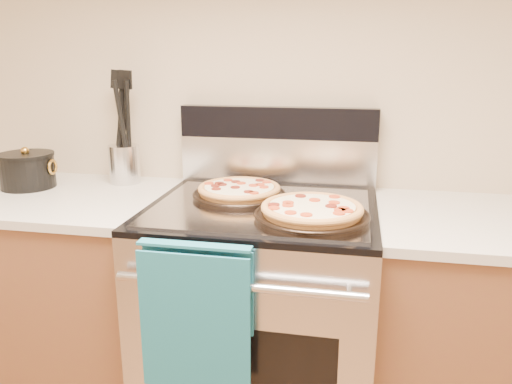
% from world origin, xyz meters
% --- Properties ---
extents(wall_back, '(4.00, 0.00, 4.00)m').
position_xyz_m(wall_back, '(0.00, 2.00, 1.35)').
color(wall_back, '#C8B291').
rests_on(wall_back, ground).
extents(range_body, '(0.76, 0.68, 0.90)m').
position_xyz_m(range_body, '(0.00, 1.65, 0.45)').
color(range_body, '#B7B7BC').
rests_on(range_body, ground).
extents(cooktop, '(0.76, 0.68, 0.02)m').
position_xyz_m(cooktop, '(0.00, 1.65, 0.91)').
color(cooktop, black).
rests_on(cooktop, range_body).
extents(backsplash_lower, '(0.76, 0.06, 0.18)m').
position_xyz_m(backsplash_lower, '(0.00, 1.96, 1.01)').
color(backsplash_lower, silver).
rests_on(backsplash_lower, cooktop).
extents(backsplash_upper, '(0.76, 0.06, 0.12)m').
position_xyz_m(backsplash_upper, '(0.00, 1.96, 1.16)').
color(backsplash_upper, black).
rests_on(backsplash_upper, backsplash_lower).
extents(oven_handle, '(0.70, 0.03, 0.03)m').
position_xyz_m(oven_handle, '(0.00, 1.27, 0.80)').
color(oven_handle, silver).
rests_on(oven_handle, range_body).
extents(dish_towel, '(0.32, 0.05, 0.42)m').
position_xyz_m(dish_towel, '(-0.12, 1.27, 0.70)').
color(dish_towel, teal).
rests_on(dish_towel, oven_handle).
extents(foil_sheet, '(0.70, 0.55, 0.01)m').
position_xyz_m(foil_sheet, '(0.00, 1.62, 0.92)').
color(foil_sheet, gray).
rests_on(foil_sheet, cooktop).
extents(cabinet_left, '(1.00, 0.62, 0.88)m').
position_xyz_m(cabinet_left, '(-0.88, 1.68, 0.44)').
color(cabinet_left, brown).
rests_on(cabinet_left, ground).
extents(countertop_left, '(1.02, 0.64, 0.03)m').
position_xyz_m(countertop_left, '(-0.88, 1.68, 0.90)').
color(countertop_left, '#B8B3A5').
rests_on(countertop_left, cabinet_left).
extents(pepperoni_pizza_back, '(0.40, 0.40, 0.04)m').
position_xyz_m(pepperoni_pizza_back, '(-0.10, 1.71, 0.95)').
color(pepperoni_pizza_back, '#AA6734').
rests_on(pepperoni_pizza_back, foil_sheet).
extents(pepperoni_pizza_front, '(0.43, 0.43, 0.05)m').
position_xyz_m(pepperoni_pizza_front, '(0.18, 1.52, 0.95)').
color(pepperoni_pizza_front, '#AA6734').
rests_on(pepperoni_pizza_front, foil_sheet).
extents(utensil_crock, '(0.15, 0.15, 0.15)m').
position_xyz_m(utensil_crock, '(-0.61, 1.89, 0.99)').
color(utensil_crock, silver).
rests_on(utensil_crock, countertop_left).
extents(saucepan, '(0.21, 0.21, 0.12)m').
position_xyz_m(saucepan, '(-0.95, 1.74, 0.97)').
color(saucepan, black).
rests_on(saucepan, countertop_left).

